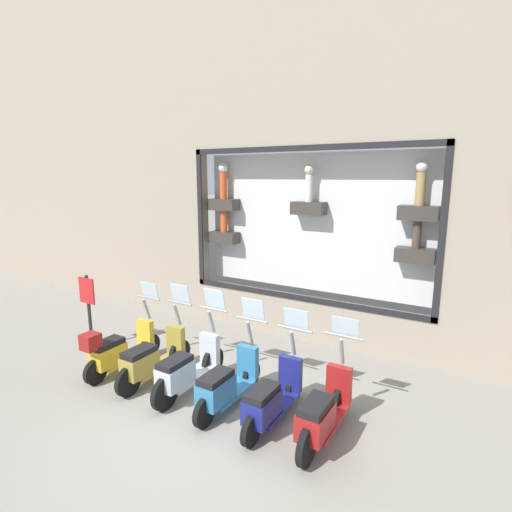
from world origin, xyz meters
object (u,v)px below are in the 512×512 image
object	(u,v)px
scooter_red_0	(323,412)
scooter_teal_2	(226,384)
scooter_silver_3	(187,369)
shop_sign_post	(89,310)
scooter_navy_1	(271,398)
scooter_olive_4	(152,359)
scooter_yellow_5	(117,349)

from	to	relation	value
scooter_red_0	scooter_teal_2	world-z (taller)	scooter_teal_2
scooter_silver_3	shop_sign_post	xyz separation A→B (m)	(0.38, 2.99, 0.42)
scooter_navy_1	scooter_teal_2	world-z (taller)	scooter_teal_2
scooter_navy_1	scooter_olive_4	size ratio (longest dim) A/B	0.99
scooter_silver_3	scooter_olive_4	distance (m)	0.81
scooter_red_0	scooter_teal_2	xyz separation A→B (m)	(-0.01, 1.62, -0.03)
scooter_red_0	scooter_navy_1	world-z (taller)	scooter_red_0
scooter_silver_3	scooter_olive_4	xyz separation A→B (m)	(-0.00, 0.81, -0.01)
scooter_silver_3	scooter_teal_2	bearing A→B (deg)	-90.62
scooter_red_0	scooter_navy_1	bearing A→B (deg)	90.58
scooter_red_0	scooter_olive_4	xyz separation A→B (m)	(-0.00, 3.24, -0.01)
scooter_teal_2	scooter_yellow_5	size ratio (longest dim) A/B	1.00
scooter_red_0	shop_sign_post	bearing A→B (deg)	85.96
scooter_navy_1	scooter_yellow_5	size ratio (longest dim) A/B	1.00
scooter_silver_3	scooter_yellow_5	size ratio (longest dim) A/B	1.01
scooter_silver_3	scooter_yellow_5	xyz separation A→B (m)	(-0.07, 1.62, 0.01)
scooter_olive_4	scooter_yellow_5	world-z (taller)	scooter_olive_4
scooter_red_0	scooter_yellow_5	world-z (taller)	scooter_red_0
scooter_red_0	scooter_olive_4	distance (m)	3.24
scooter_navy_1	scooter_silver_3	size ratio (longest dim) A/B	0.99
scooter_olive_4	scooter_yellow_5	size ratio (longest dim) A/B	1.01
scooter_navy_1	shop_sign_post	xyz separation A→B (m)	(0.39, 4.60, 0.45)
scooter_teal_2	scooter_silver_3	size ratio (longest dim) A/B	0.99
scooter_red_0	scooter_teal_2	bearing A→B (deg)	90.21
scooter_navy_1	scooter_teal_2	size ratio (longest dim) A/B	1.00
scooter_teal_2	scooter_yellow_5	bearing A→B (deg)	91.54
scooter_yellow_5	shop_sign_post	bearing A→B (deg)	71.66
scooter_yellow_5	shop_sign_post	world-z (taller)	shop_sign_post
scooter_teal_2	scooter_yellow_5	distance (m)	2.43
scooter_silver_3	shop_sign_post	world-z (taller)	scooter_silver_3
scooter_red_0	scooter_teal_2	size ratio (longest dim) A/B	1.01
scooter_teal_2	scooter_olive_4	world-z (taller)	scooter_olive_4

